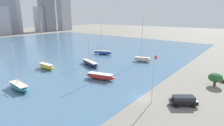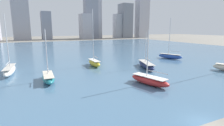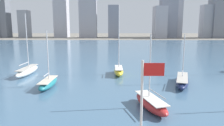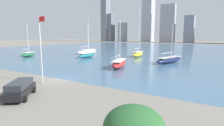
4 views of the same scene
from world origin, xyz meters
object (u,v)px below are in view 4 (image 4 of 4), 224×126
(flag_pole, at_px, (41,47))
(sailboat_red, at_px, (119,63))
(sailboat_yellow, at_px, (138,54))
(sailboat_teal, at_px, (87,55))
(parked_suv_black, at_px, (20,89))
(sailboat_green, at_px, (28,54))
(sailboat_white, at_px, (87,51))
(sailboat_navy, at_px, (169,60))

(flag_pole, xyz_separation_m, sailboat_red, (3.53, 16.95, -4.40))
(sailboat_yellow, bearing_deg, sailboat_teal, -143.15)
(sailboat_teal, xyz_separation_m, parked_suv_black, (16.36, -32.45, 0.20))
(sailboat_yellow, relative_size, sailboat_green, 1.41)
(sailboat_white, relative_size, sailboat_teal, 1.33)
(sailboat_navy, height_order, parked_suv_black, sailboat_navy)
(flag_pole, xyz_separation_m, sailboat_yellow, (-0.33, 37.21, -4.28))
(sailboat_white, bearing_deg, sailboat_red, -35.47)
(sailboat_green, relative_size, sailboat_white, 0.80)
(sailboat_navy, height_order, sailboat_red, sailboat_red)
(sailboat_white, xyz_separation_m, parked_suv_black, (23.96, -42.26, 0.04))
(sailboat_red, height_order, parked_suv_black, sailboat_red)
(sailboat_green, distance_m, parked_suv_black, 43.03)
(sailboat_yellow, height_order, sailboat_green, sailboat_yellow)
(flag_pole, bearing_deg, sailboat_navy, 68.28)
(sailboat_yellow, xyz_separation_m, sailboat_teal, (-13.19, -10.01, -0.19))
(sailboat_red, relative_size, parked_suv_black, 1.99)
(sailboat_navy, height_order, sailboat_teal, sailboat_teal)
(flag_pole, xyz_separation_m, sailboat_navy, (11.57, 29.05, -4.46))
(parked_suv_black, bearing_deg, sailboat_teal, 78.50)
(sailboat_yellow, bearing_deg, sailboat_navy, -34.78)
(sailboat_green, relative_size, parked_suv_black, 2.14)
(sailboat_green, bearing_deg, sailboat_white, 36.43)
(flag_pole, height_order, sailboat_navy, flag_pole)
(sailboat_navy, height_order, sailboat_white, sailboat_white)
(sailboat_yellow, bearing_deg, flag_pole, -89.84)
(sailboat_navy, height_order, sailboat_green, sailboat_green)
(sailboat_navy, bearing_deg, parked_suv_black, -86.40)
(sailboat_yellow, distance_m, sailboat_green, 36.59)
(sailboat_navy, relative_size, parked_suv_black, 2.16)
(flag_pole, distance_m, sailboat_white, 42.83)
(sailboat_white, distance_m, parked_suv_black, 48.58)
(sailboat_navy, distance_m, sailboat_yellow, 14.43)
(sailboat_yellow, height_order, sailboat_teal, sailboat_yellow)
(sailboat_yellow, relative_size, sailboat_teal, 1.51)
(sailboat_white, height_order, parked_suv_black, sailboat_white)
(parked_suv_black, bearing_deg, sailboat_red, 49.97)
(sailboat_yellow, relative_size, sailboat_red, 1.52)
(sailboat_yellow, distance_m, parked_suv_black, 42.58)
(sailboat_yellow, xyz_separation_m, parked_suv_black, (3.17, -42.46, 0.00))
(sailboat_navy, bearing_deg, sailboat_yellow, 163.45)
(sailboat_navy, height_order, sailboat_yellow, sailboat_yellow)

